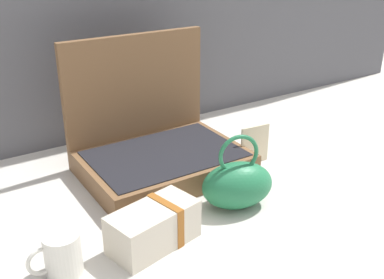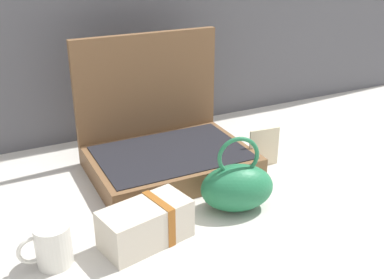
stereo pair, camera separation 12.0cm
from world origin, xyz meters
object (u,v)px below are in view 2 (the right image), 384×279
coffee_mug (52,245)px  open_suitcase (164,143)px  info_card_left (264,148)px  teal_pouch_handbag (237,187)px  cream_toiletry_bag (147,224)px

coffee_mug → open_suitcase: bearing=38.6°
open_suitcase → info_card_left: (0.29, -0.14, -0.02)m
teal_pouch_handbag → cream_toiletry_bag: bearing=-173.7°
teal_pouch_handbag → coffee_mug: bearing=-178.3°
cream_toiletry_bag → info_card_left: size_ratio=1.83×
info_card_left → open_suitcase: bearing=160.0°
coffee_mug → info_card_left: info_card_left is taller
open_suitcase → teal_pouch_handbag: open_suitcase is taller
open_suitcase → teal_pouch_handbag: size_ratio=2.15×
teal_pouch_handbag → coffee_mug: 0.49m
teal_pouch_handbag → info_card_left: teal_pouch_handbag is taller
open_suitcase → coffee_mug: bearing=-141.4°
open_suitcase → teal_pouch_handbag: 0.33m
teal_pouch_handbag → open_suitcase: bearing=103.3°
teal_pouch_handbag → info_card_left: size_ratio=1.76×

